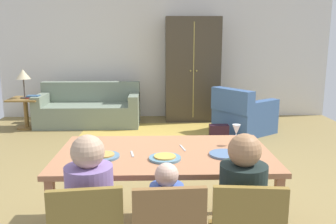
{
  "coord_description": "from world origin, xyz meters",
  "views": [
    {
      "loc": [
        -0.16,
        -3.96,
        1.68
      ],
      "look_at": [
        -0.04,
        0.07,
        0.85
      ],
      "focal_mm": 38.29,
      "sensor_mm": 36.0,
      "label": 1
    }
  ],
  "objects_px": {
    "wine_glass": "(236,130)",
    "couch": "(89,110)",
    "handbag": "(219,132)",
    "dining_table": "(164,160)",
    "table_lamp": "(23,75)",
    "person_man": "(91,222)",
    "plate_near_man": "(104,156)",
    "side_table": "(26,109)",
    "armchair": "(243,115)",
    "book_upper": "(33,96)",
    "plate_near_child": "(165,158)",
    "person_woman": "(241,220)",
    "book_lower": "(33,98)",
    "plate_near_woman": "(225,154)",
    "armoire": "(192,70)"
  },
  "relations": [
    {
      "from": "person_man",
      "to": "table_lamp",
      "type": "relative_size",
      "value": 2.05
    },
    {
      "from": "plate_near_man",
      "to": "armchair",
      "type": "relative_size",
      "value": 0.21
    },
    {
      "from": "book_lower",
      "to": "armoire",
      "type": "bearing_deg",
      "value": 12.85
    },
    {
      "from": "person_man",
      "to": "armchair",
      "type": "distance_m",
      "value": 4.57
    },
    {
      "from": "side_table",
      "to": "person_man",
      "type": "bearing_deg",
      "value": -65.67
    },
    {
      "from": "plate_near_woman",
      "to": "side_table",
      "type": "distance_m",
      "value": 5.01
    },
    {
      "from": "couch",
      "to": "armchair",
      "type": "xyz_separation_m",
      "value": [
        2.88,
        -0.69,
        0.02
      ]
    },
    {
      "from": "dining_table",
      "to": "book_upper",
      "type": "xyz_separation_m",
      "value": [
        -2.38,
        3.84,
        -0.07
      ]
    },
    {
      "from": "couch",
      "to": "handbag",
      "type": "xyz_separation_m",
      "value": [
        2.38,
        -1.16,
        -0.17
      ]
    },
    {
      "from": "wine_glass",
      "to": "person_woman",
      "type": "height_order",
      "value": "person_woman"
    },
    {
      "from": "plate_near_man",
      "to": "plate_near_child",
      "type": "xyz_separation_m",
      "value": [
        0.48,
        -0.06,
        0.0
      ]
    },
    {
      "from": "plate_near_child",
      "to": "plate_near_woman",
      "type": "height_order",
      "value": "same"
    },
    {
      "from": "armoire",
      "to": "book_lower",
      "type": "xyz_separation_m",
      "value": [
        -3.04,
        -0.69,
        -0.46
      ]
    },
    {
      "from": "plate_near_man",
      "to": "side_table",
      "type": "distance_m",
      "value": 4.51
    },
    {
      "from": "plate_near_man",
      "to": "plate_near_child",
      "type": "height_order",
      "value": "same"
    },
    {
      "from": "dining_table",
      "to": "couch",
      "type": "relative_size",
      "value": 0.89
    },
    {
      "from": "person_woman",
      "to": "side_table",
      "type": "height_order",
      "value": "person_woman"
    },
    {
      "from": "handbag",
      "to": "book_lower",
      "type": "bearing_deg",
      "value": 165.46
    },
    {
      "from": "person_woman",
      "to": "armoire",
      "type": "xyz_separation_m",
      "value": [
        0.17,
        5.22,
        0.54
      ]
    },
    {
      "from": "plate_near_man",
      "to": "book_lower",
      "type": "relative_size",
      "value": 1.14
    },
    {
      "from": "dining_table",
      "to": "plate_near_child",
      "type": "distance_m",
      "value": 0.2
    },
    {
      "from": "plate_near_man",
      "to": "armchair",
      "type": "distance_m",
      "value": 4.08
    },
    {
      "from": "wine_glass",
      "to": "table_lamp",
      "type": "xyz_separation_m",
      "value": [
        -3.18,
        3.69,
        0.12
      ]
    },
    {
      "from": "person_woman",
      "to": "book_lower",
      "type": "distance_m",
      "value": 5.36
    },
    {
      "from": "armoire",
      "to": "table_lamp",
      "type": "xyz_separation_m",
      "value": [
        -3.21,
        -0.66,
        -0.04
      ]
    },
    {
      "from": "plate_near_child",
      "to": "wine_glass",
      "type": "bearing_deg",
      "value": 29.65
    },
    {
      "from": "couch",
      "to": "table_lamp",
      "type": "distance_m",
      "value": 1.37
    },
    {
      "from": "armchair",
      "to": "book_lower",
      "type": "distance_m",
      "value": 3.89
    },
    {
      "from": "dining_table",
      "to": "couch",
      "type": "distance_m",
      "value": 4.38
    },
    {
      "from": "plate_near_child",
      "to": "armchair",
      "type": "xyz_separation_m",
      "value": [
        1.48,
        3.61,
        -0.45
      ]
    },
    {
      "from": "armchair",
      "to": "handbag",
      "type": "xyz_separation_m",
      "value": [
        -0.51,
        -0.47,
        -0.19
      ]
    },
    {
      "from": "plate_near_woman",
      "to": "side_table",
      "type": "relative_size",
      "value": 0.43
    },
    {
      "from": "person_woman",
      "to": "armchair",
      "type": "distance_m",
      "value": 4.25
    },
    {
      "from": "armchair",
      "to": "person_woman",
      "type": "bearing_deg",
      "value": -103.48
    },
    {
      "from": "book_upper",
      "to": "handbag",
      "type": "relative_size",
      "value": 0.69
    },
    {
      "from": "table_lamp",
      "to": "book_lower",
      "type": "relative_size",
      "value": 2.45
    },
    {
      "from": "side_table",
      "to": "book_upper",
      "type": "height_order",
      "value": "book_upper"
    },
    {
      "from": "plate_near_woman",
      "to": "book_lower",
      "type": "height_order",
      "value": "plate_near_woman"
    },
    {
      "from": "plate_near_man",
      "to": "person_woman",
      "type": "bearing_deg",
      "value": -30.57
    },
    {
      "from": "wine_glass",
      "to": "couch",
      "type": "height_order",
      "value": "wine_glass"
    },
    {
      "from": "book_lower",
      "to": "plate_near_woman",
      "type": "bearing_deg",
      "value": -53.93
    },
    {
      "from": "person_woman",
      "to": "book_upper",
      "type": "height_order",
      "value": "person_woman"
    },
    {
      "from": "armoire",
      "to": "book_upper",
      "type": "height_order",
      "value": "armoire"
    },
    {
      "from": "book_upper",
      "to": "plate_near_child",
      "type": "bearing_deg",
      "value": -59.37
    },
    {
      "from": "side_table",
      "to": "armchair",
      "type": "bearing_deg",
      "value": -6.12
    },
    {
      "from": "plate_near_woman",
      "to": "person_man",
      "type": "height_order",
      "value": "person_man"
    },
    {
      "from": "couch",
      "to": "book_lower",
      "type": "bearing_deg",
      "value": -163.56
    },
    {
      "from": "dining_table",
      "to": "plate_near_man",
      "type": "height_order",
      "value": "plate_near_man"
    },
    {
      "from": "table_lamp",
      "to": "person_man",
      "type": "bearing_deg",
      "value": -65.67
    },
    {
      "from": "person_woman",
      "to": "person_man",
      "type": "bearing_deg",
      "value": -179.99
    }
  ]
}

